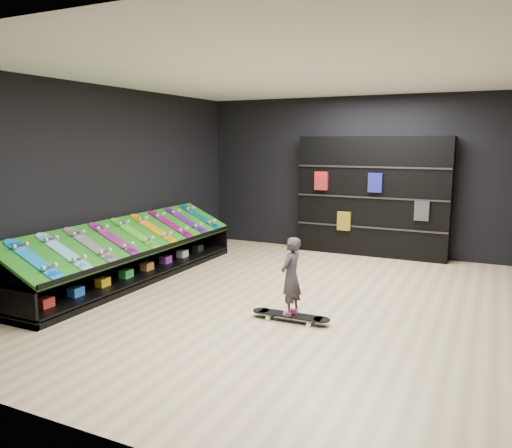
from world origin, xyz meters
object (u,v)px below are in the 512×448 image
at_px(floor_skateboard, 291,318).
at_px(back_shelving, 372,197).
at_px(child, 291,291).
at_px(display_rack, 133,264).

bearing_deg(floor_skateboard, back_shelving, 87.82).
xyz_separation_m(floor_skateboard, child, (0.00, 0.00, 0.33)).
bearing_deg(back_shelving, child, -90.71).
bearing_deg(display_rack, back_shelving, 48.08).
height_order(back_shelving, floor_skateboard, back_shelving).
height_order(display_rack, child, child).
relative_size(display_rack, child, 7.89).
relative_size(back_shelving, child, 4.92).
bearing_deg(child, back_shelving, -174.06).
bearing_deg(display_rack, floor_skateboard, -12.93).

